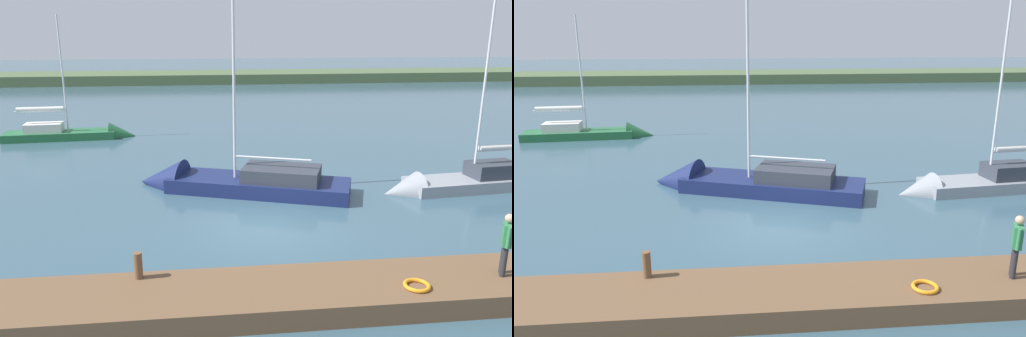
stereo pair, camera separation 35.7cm
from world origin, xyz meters
The scene contains 9 objects.
ground_plane centered at (0.00, 0.00, 0.00)m, with size 200.00×200.00×0.00m, color #385666.
far_shoreline centered at (0.00, -49.18, 0.00)m, with size 180.00×8.00×2.40m, color #4C603D.
dock_pier centered at (0.00, 4.96, 0.28)m, with size 25.66×2.27×0.57m, color brown.
mooring_post_near centered at (3.85, 4.16, 0.91)m, with size 0.22×0.22×0.70m, color brown.
life_ring_buoy centered at (-2.94, 5.41, 0.62)m, with size 0.66×0.66×0.10m, color orange.
sailboat_far_right centered at (9.87, -15.76, 0.14)m, with size 7.94×2.34×8.31m.
sailboat_inner_slip centered at (1.07, -4.36, 0.22)m, with size 9.32×5.11×11.22m.
sailboat_mid_channel centered at (-8.84, -3.34, 0.13)m, with size 7.99×2.48×10.24m.
person_on_dock centered at (-5.39, 5.03, 1.52)m, with size 0.40×0.57×1.65m.
Camera 1 is at (2.19, 15.73, 6.66)m, focal length 34.76 mm.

